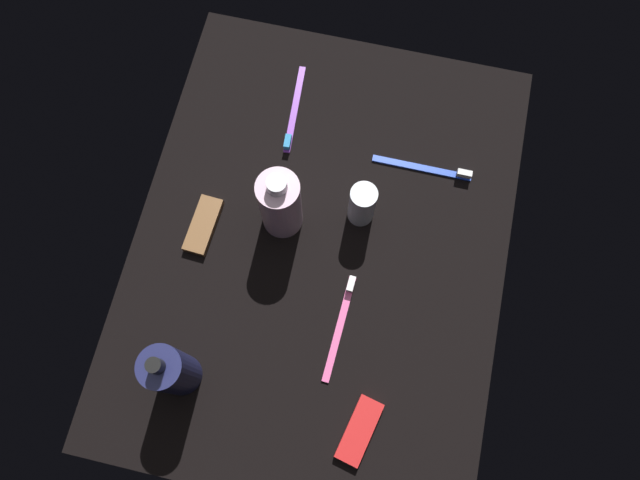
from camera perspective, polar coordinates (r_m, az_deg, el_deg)
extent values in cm
cube|color=black|center=(102.72, 0.00, -0.59)|extent=(84.00, 64.00, 1.20)
cylinder|color=#1B1E49|center=(93.30, -14.18, -12.19)|extent=(6.51, 6.51, 15.16)
cylinder|color=black|center=(84.64, -15.63, -11.63)|extent=(2.20, 2.20, 2.80)
cylinder|color=silver|center=(96.89, -3.86, 3.44)|extent=(7.01, 7.01, 14.72)
cylinder|color=silver|center=(89.03, -4.21, 5.35)|extent=(3.20, 3.20, 2.20)
cylinder|color=silver|center=(99.55, 4.09, 3.44)|extent=(4.56, 4.56, 9.81)
cube|color=purple|center=(112.28, -2.46, 12.61)|extent=(18.04, 2.41, 0.90)
cube|color=#338CCC|center=(107.92, -3.15, 9.46)|extent=(2.67, 1.27, 1.20)
cube|color=blue|center=(108.31, 9.81, 6.92)|extent=(1.20, 18.00, 0.90)
cube|color=white|center=(108.20, 13.78, 6.25)|extent=(1.10, 2.60, 1.20)
cube|color=#E55999|center=(98.59, 1.88, -8.51)|extent=(18.04, 2.03, 0.90)
cube|color=white|center=(98.98, 3.01, -4.27)|extent=(2.65, 1.22, 1.20)
cube|color=brown|center=(104.44, -11.22, 1.40)|extent=(10.62, 4.60, 1.50)
cube|color=red|center=(97.34, 3.82, -17.90)|extent=(11.03, 6.22, 1.50)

